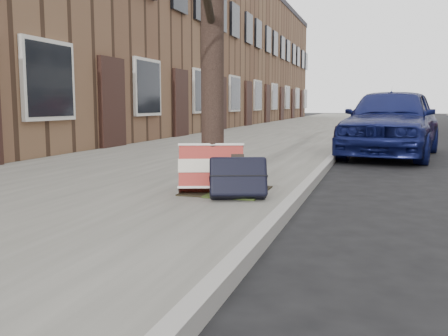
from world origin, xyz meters
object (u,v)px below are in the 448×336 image
(suitcase_navy, at_px, (238,177))
(car_near_front, at_px, (392,121))
(suitcase_red, at_px, (211,169))
(car_near_mid, at_px, (394,114))

(suitcase_navy, height_order, car_near_front, car_near_front)
(suitcase_red, bearing_deg, car_near_front, 52.45)
(suitcase_red, distance_m, suitcase_navy, 0.46)
(suitcase_navy, bearing_deg, car_near_front, 56.07)
(suitcase_navy, distance_m, car_near_front, 6.30)
(car_near_mid, bearing_deg, car_near_front, -75.27)
(car_near_mid, bearing_deg, suitcase_navy, -80.66)
(suitcase_red, relative_size, suitcase_navy, 1.20)
(suitcase_red, height_order, car_near_mid, car_near_mid)
(suitcase_navy, relative_size, car_near_front, 0.14)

